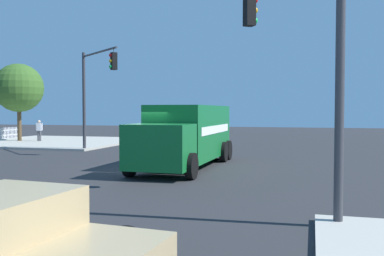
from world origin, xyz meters
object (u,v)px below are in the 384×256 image
delivery_truck (187,135)px  traffic_light_primary (93,84)px  shade_tree_near (19,88)px  traffic_light_secondary (303,37)px  pedestrian_near_corner (39,129)px

delivery_truck → traffic_light_primary: traffic_light_primary is taller
shade_tree_near → traffic_light_secondary: bearing=50.2°
delivery_truck → pedestrian_near_corner: size_ratio=5.08×
delivery_truck → shade_tree_near: shade_tree_near is taller
delivery_truck → traffic_light_secondary: size_ratio=1.30×
traffic_light_secondary → pedestrian_near_corner: size_ratio=3.89×
pedestrian_near_corner → delivery_truck: bearing=54.7°
traffic_light_primary → shade_tree_near: size_ratio=0.99×
traffic_light_primary → traffic_light_secondary: bearing=44.7°
delivery_truck → pedestrian_near_corner: delivery_truck is taller
delivery_truck → traffic_light_secondary: bearing=33.9°
delivery_truck → traffic_light_primary: 9.26m
traffic_light_secondary → traffic_light_primary: bearing=-135.3°
delivery_truck → pedestrian_near_corner: 18.79m
pedestrian_near_corner → traffic_light_secondary: bearing=47.8°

